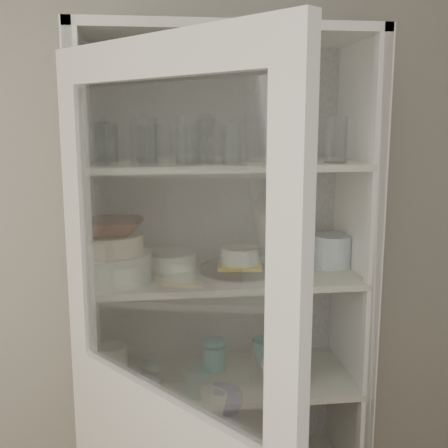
% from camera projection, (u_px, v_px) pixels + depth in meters
% --- Properties ---
extents(wall_back, '(3.60, 0.02, 2.60)m').
position_uv_depth(wall_back, '(167.00, 249.00, 2.22)').
color(wall_back, '#A4A194').
rests_on(wall_back, ground).
extents(pantry_cabinet, '(1.00, 0.45, 2.10)m').
position_uv_depth(pantry_cabinet, '(222.00, 348.00, 2.15)').
color(pantry_cabinet, silver).
rests_on(pantry_cabinet, floor).
extents(tumbler_0, '(0.07, 0.07, 0.13)m').
position_uv_depth(tumbler_0, '(100.00, 145.00, 1.75)').
color(tumbler_0, silver).
rests_on(tumbler_0, shelf_glass).
extents(tumbler_1, '(0.08, 0.08, 0.12)m').
position_uv_depth(tumbler_1, '(148.00, 145.00, 1.80)').
color(tumbler_1, silver).
rests_on(tumbler_1, shelf_glass).
extents(tumbler_2, '(0.07, 0.07, 0.13)m').
position_uv_depth(tumbler_2, '(216.00, 144.00, 1.83)').
color(tumbler_2, silver).
rests_on(tumbler_2, shelf_glass).
extents(tumbler_3, '(0.10, 0.10, 0.16)m').
position_uv_depth(tumbler_3, '(188.00, 140.00, 1.80)').
color(tumbler_3, silver).
rests_on(tumbler_3, shelf_glass).
extents(tumbler_4, '(0.08, 0.08, 0.13)m').
position_uv_depth(tumbler_4, '(232.00, 143.00, 1.82)').
color(tumbler_4, silver).
rests_on(tumbler_4, shelf_glass).
extents(tumbler_5, '(0.08, 0.08, 0.15)m').
position_uv_depth(tumbler_5, '(296.00, 140.00, 1.87)').
color(tumbler_5, silver).
rests_on(tumbler_5, shelf_glass).
extents(tumbler_6, '(0.08, 0.08, 0.15)m').
position_uv_depth(tumbler_6, '(336.00, 140.00, 1.87)').
color(tumbler_6, silver).
rests_on(tumbler_6, shelf_glass).
extents(tumbler_7, '(0.07, 0.07, 0.13)m').
position_uv_depth(tumbler_7, '(108.00, 142.00, 1.90)').
color(tumbler_7, silver).
rests_on(tumbler_7, shelf_glass).
extents(tumbler_8, '(0.08, 0.08, 0.13)m').
position_uv_depth(tumbler_8, '(104.00, 142.00, 1.91)').
color(tumbler_8, silver).
rests_on(tumbler_8, shelf_glass).
extents(tumbler_9, '(0.09, 0.09, 0.15)m').
position_uv_depth(tumbler_9, '(146.00, 140.00, 1.94)').
color(tumbler_9, silver).
rests_on(tumbler_9, shelf_glass).
extents(tumbler_10, '(0.09, 0.09, 0.15)m').
position_uv_depth(tumbler_10, '(205.00, 140.00, 1.92)').
color(tumbler_10, silver).
rests_on(tumbler_10, shelf_glass).
extents(tumbler_11, '(0.08, 0.08, 0.14)m').
position_uv_depth(tumbler_11, '(256.00, 141.00, 1.93)').
color(tumbler_11, silver).
rests_on(tumbler_11, shelf_glass).
extents(goblet_0, '(0.07, 0.07, 0.15)m').
position_uv_depth(goblet_0, '(106.00, 139.00, 1.99)').
color(goblet_0, silver).
rests_on(goblet_0, shelf_glass).
extents(goblet_1, '(0.08, 0.08, 0.18)m').
position_uv_depth(goblet_1, '(205.00, 134.00, 2.04)').
color(goblet_1, silver).
rests_on(goblet_1, shelf_glass).
extents(goblet_2, '(0.07, 0.07, 0.16)m').
position_uv_depth(goblet_2, '(274.00, 137.00, 2.04)').
color(goblet_2, silver).
rests_on(goblet_2, shelf_glass).
extents(goblet_3, '(0.07, 0.07, 0.16)m').
position_uv_depth(goblet_3, '(289.00, 137.00, 2.05)').
color(goblet_3, silver).
rests_on(goblet_3, shelf_glass).
extents(plate_stack_front, '(0.26, 0.26, 0.10)m').
position_uv_depth(plate_stack_front, '(114.00, 267.00, 1.91)').
color(plate_stack_front, silver).
rests_on(plate_stack_front, shelf_plates).
extents(plate_stack_back, '(0.20, 0.20, 0.06)m').
position_uv_depth(plate_stack_back, '(171.00, 259.00, 2.10)').
color(plate_stack_back, silver).
rests_on(plate_stack_back, shelf_plates).
extents(cream_bowl, '(0.24, 0.24, 0.06)m').
position_uv_depth(cream_bowl, '(113.00, 244.00, 1.90)').
color(cream_bowl, beige).
rests_on(cream_bowl, plate_stack_front).
extents(terracotta_bowl, '(0.22, 0.22, 0.05)m').
position_uv_depth(terracotta_bowl, '(112.00, 227.00, 1.89)').
color(terracotta_bowl, '#5B2918').
rests_on(terracotta_bowl, cream_bowl).
extents(glass_platter, '(0.33, 0.33, 0.02)m').
position_uv_depth(glass_platter, '(240.00, 268.00, 2.04)').
color(glass_platter, silver).
rests_on(glass_platter, shelf_plates).
extents(yellow_trivet, '(0.18, 0.18, 0.01)m').
position_uv_depth(yellow_trivet, '(240.00, 265.00, 2.04)').
color(yellow_trivet, gold).
rests_on(yellow_trivet, glass_platter).
extents(white_ramekin, '(0.18, 0.18, 0.06)m').
position_uv_depth(white_ramekin, '(240.00, 255.00, 2.03)').
color(white_ramekin, silver).
rests_on(white_ramekin, yellow_trivet).
extents(grey_bowl_stack, '(0.15, 0.15, 0.12)m').
position_uv_depth(grey_bowl_stack, '(332.00, 251.00, 2.10)').
color(grey_bowl_stack, '#A9B5B7').
rests_on(grey_bowl_stack, shelf_plates).
extents(mug_blue, '(0.15, 0.15, 0.09)m').
position_uv_depth(mug_blue, '(292.00, 369.00, 2.05)').
color(mug_blue, '#1911A3').
rests_on(mug_blue, shelf_mugs).
extents(mug_teal, '(0.15, 0.15, 0.11)m').
position_uv_depth(mug_teal, '(267.00, 353.00, 2.17)').
color(mug_teal, teal).
rests_on(mug_teal, shelf_mugs).
extents(mug_white, '(0.11, 0.11, 0.10)m').
position_uv_depth(mug_white, '(275.00, 375.00, 1.99)').
color(mug_white, silver).
rests_on(mug_white, shelf_mugs).
extents(teal_jar, '(0.09, 0.09, 0.11)m').
position_uv_depth(teal_jar, '(214.00, 356.00, 2.14)').
color(teal_jar, teal).
rests_on(teal_jar, shelf_mugs).
extents(measuring_cups, '(0.11, 0.11, 0.04)m').
position_uv_depth(measuring_cups, '(144.00, 385.00, 1.98)').
color(measuring_cups, '#B9B8BB').
rests_on(measuring_cups, shelf_mugs).
extents(white_canister, '(0.13, 0.13, 0.13)m').
position_uv_depth(white_canister, '(113.00, 362.00, 2.06)').
color(white_canister, silver).
rests_on(white_canister, shelf_mugs).
extents(tumbler_12, '(0.07, 0.07, 0.15)m').
position_uv_depth(tumbler_12, '(204.00, 141.00, 1.85)').
color(tumbler_12, silver).
rests_on(tumbler_12, shelf_glass).
extents(tumbler_13, '(0.06, 0.06, 0.13)m').
position_uv_depth(tumbler_13, '(185.00, 144.00, 1.82)').
color(tumbler_13, silver).
rests_on(tumbler_13, shelf_glass).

